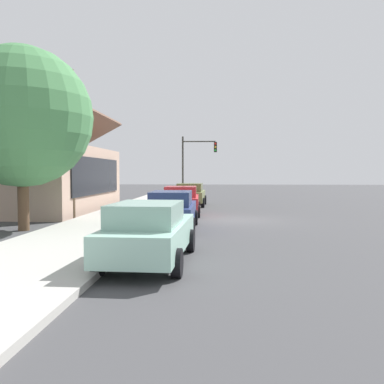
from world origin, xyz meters
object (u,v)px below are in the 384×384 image
at_px(car_navy, 172,210).
at_px(shade_tree, 22,117).
at_px(car_seafoam, 150,232).
at_px(utility_pole_wooden, 72,141).
at_px(car_cherry, 181,200).
at_px(car_olive, 190,194).
at_px(traffic_light_main, 196,158).
at_px(fire_hydrant_red, 129,221).

height_order(car_navy, shade_tree, shade_tree).
relative_size(car_seafoam, utility_pole_wooden, 0.66).
bearing_deg(car_cherry, car_olive, -3.14).
height_order(shade_tree, traffic_light_main, shade_tree).
bearing_deg(utility_pole_wooden, fire_hydrant_red, -142.60).
xyz_separation_m(car_navy, utility_pole_wooden, (3.86, 5.48, 3.11)).
distance_m(car_cherry, shade_tree, 9.38).
height_order(car_seafoam, shade_tree, shade_tree).
xyz_separation_m(car_seafoam, utility_pole_wooden, (10.07, 5.56, 3.11)).
bearing_deg(car_olive, shade_tree, 155.79).
xyz_separation_m(car_navy, car_olive, (12.04, 0.01, 0.00)).
relative_size(car_navy, car_olive, 1.04).
bearing_deg(utility_pole_wooden, car_navy, -125.16).
height_order(car_olive, utility_pole_wooden, utility_pole_wooden).
height_order(car_olive, shade_tree, shade_tree).
bearing_deg(car_navy, traffic_light_main, -1.29).
bearing_deg(car_navy, car_olive, -0.63).
distance_m(car_seafoam, car_navy, 6.21).
bearing_deg(utility_pole_wooden, shade_tree, 173.98).
relative_size(car_seafoam, fire_hydrant_red, 6.97).
relative_size(car_cherry, utility_pole_wooden, 0.59).
xyz_separation_m(car_navy, traffic_light_main, (16.24, -0.18, 2.68)).
bearing_deg(car_cherry, car_seafoam, 178.91).
relative_size(car_navy, car_cherry, 1.10).
bearing_deg(fire_hydrant_red, utility_pole_wooden, 37.40).
bearing_deg(shade_tree, car_seafoam, -133.11).
bearing_deg(car_olive, car_navy, -178.95).
xyz_separation_m(utility_pole_wooden, fire_hydrant_red, (-5.23, -4.00, -3.43)).
xyz_separation_m(shade_tree, utility_pole_wooden, (4.43, -0.47, -0.61)).
bearing_deg(utility_pole_wooden, car_seafoam, -151.08).
distance_m(car_olive, fire_hydrant_red, 13.49).
height_order(car_navy, traffic_light_main, traffic_light_main).
bearing_deg(car_navy, shade_tree, 94.78).
relative_size(traffic_light_main, utility_pole_wooden, 0.69).
bearing_deg(traffic_light_main, utility_pole_wooden, 155.43).
height_order(car_olive, fire_hydrant_red, car_olive).
xyz_separation_m(car_navy, car_cherry, (5.77, 0.12, -0.00)).
relative_size(car_olive, traffic_light_main, 0.90).
height_order(car_seafoam, traffic_light_main, traffic_light_main).
height_order(car_navy, car_cherry, same).
bearing_deg(car_navy, car_seafoam, -179.86).
bearing_deg(fire_hydrant_red, car_seafoam, -162.08).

